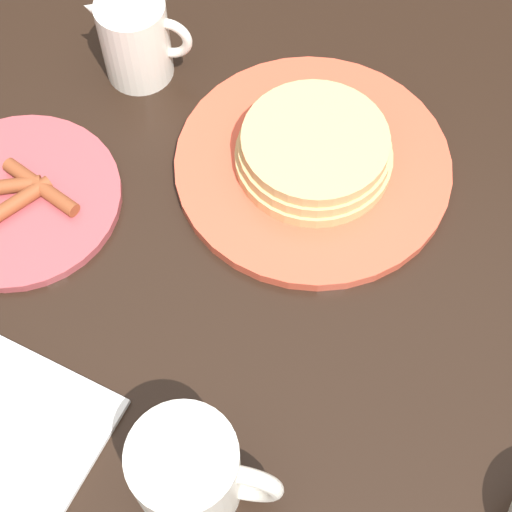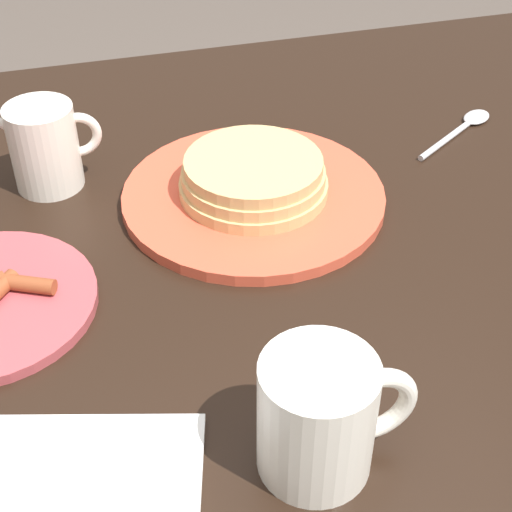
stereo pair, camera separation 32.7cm
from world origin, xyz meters
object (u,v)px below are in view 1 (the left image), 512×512
Objects in this scene: coffee_mug at (191,472)px; creamer_pitcher at (135,38)px; pancake_plate at (313,158)px; side_plate_bacon at (19,198)px.

coffee_mug is 1.03× the size of creamer_pitcher.
pancake_plate is 0.32m from coffee_mug.
pancake_plate is at bearing 82.71° from coffee_mug.
pancake_plate is at bearing -24.04° from creamer_pitcher.
coffee_mug is (-0.04, -0.32, 0.03)m from pancake_plate.
pancake_plate is 2.36× the size of coffee_mug.
side_plate_bacon is 0.20m from creamer_pitcher.
creamer_pitcher is at bearing 155.96° from pancake_plate.
side_plate_bacon is 1.76× the size of creamer_pitcher.
coffee_mug is at bearing -45.16° from side_plate_bacon.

